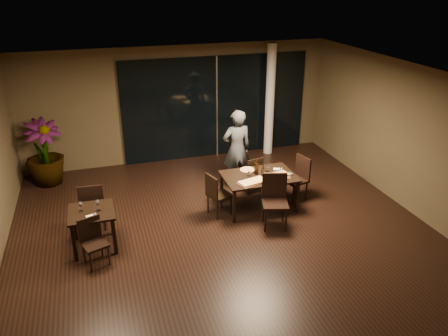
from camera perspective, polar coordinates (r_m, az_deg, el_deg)
ground at (r=8.54m, az=0.11°, el=-8.60°), size 8.00×8.00×0.00m
wall_back at (r=11.54m, az=-5.94°, el=8.35°), size 8.00×0.10×3.00m
wall_front at (r=4.71m, az=15.79°, el=-18.45°), size 8.00×0.10×3.00m
wall_right at (r=9.75m, az=23.53°, el=3.43°), size 0.10×8.00×3.00m
ceiling at (r=7.36m, az=0.13°, el=11.60°), size 8.00×8.00×0.04m
window_panel at (r=11.73m, az=-0.99°, el=7.96°), size 5.00×0.06×2.70m
column at (r=11.86m, az=6.01°, el=8.78°), size 0.24×0.24×3.00m
main_table at (r=9.17m, az=4.60°, el=-1.42°), size 1.50×1.00×0.75m
side_table at (r=8.20m, az=-16.86°, el=-6.17°), size 0.80×0.80×0.75m
chair_main_far at (r=9.87m, az=3.77°, el=-0.66°), size 0.47×0.47×0.87m
chair_main_near at (r=8.63m, az=6.63°, el=-3.85°), size 0.61×0.61×1.06m
chair_main_left at (r=8.92m, az=-1.03°, el=-3.25°), size 0.53×0.53×0.92m
chair_main_right at (r=9.71m, az=9.69°, el=-1.01°), size 0.55×0.55×0.98m
chair_side_far at (r=8.79m, az=-16.80°, el=-4.51°), size 0.49×0.49×1.00m
chair_side_near at (r=7.86m, az=-16.77°, el=-8.86°), size 0.50×0.50×0.84m
diner at (r=9.99m, az=1.67°, el=2.47°), size 0.64×0.44×1.86m
potted_plant at (r=11.02m, az=-22.42°, el=1.86°), size 1.15×1.15×1.56m
pizza_board_left at (r=8.82m, az=3.75°, el=-1.87°), size 0.68×0.50×0.01m
pizza_board_right at (r=9.15m, az=6.91°, el=-1.01°), size 0.61×0.46×0.01m
oblong_pizza_left at (r=8.81m, az=3.75°, el=-1.77°), size 0.58×0.37×0.02m
oblong_pizza_right at (r=9.14m, az=6.91°, el=-0.91°), size 0.52×0.30×0.02m
round_pizza at (r=9.36m, az=3.08°, el=-0.26°), size 0.31×0.31×0.01m
bottle_a at (r=9.13m, az=4.30°, el=0.12°), size 0.07×0.07×0.32m
bottle_b at (r=9.09m, az=5.11°, el=-0.17°), size 0.06×0.06×0.28m
bottle_c at (r=9.18m, az=4.18°, el=0.26°), size 0.07×0.07×0.32m
tumbler_left at (r=9.09m, az=3.30°, el=-0.78°), size 0.07×0.07×0.09m
tumbler_right at (r=9.33m, az=5.65°, el=-0.15°), size 0.08×0.08×0.10m
napkin_near at (r=9.25m, az=8.33°, el=-0.80°), size 0.20×0.15×0.01m
napkin_far at (r=9.46m, az=7.03°, el=-0.15°), size 0.20×0.15×0.01m
wine_glass_a at (r=8.14m, az=-18.20°, el=-4.83°), size 0.08×0.08×0.18m
wine_glass_b at (r=8.07m, az=-16.14°, el=-4.72°), size 0.09×0.09×0.20m
side_napkin at (r=7.96m, az=-16.93°, el=-6.04°), size 0.20×0.16×0.01m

